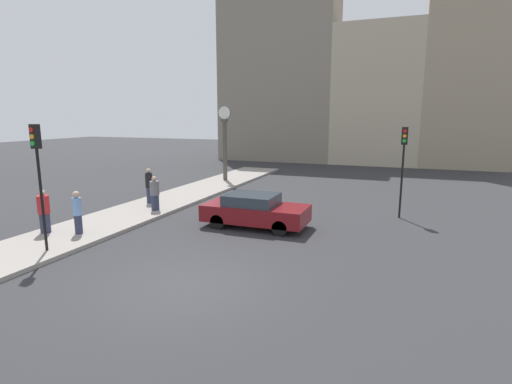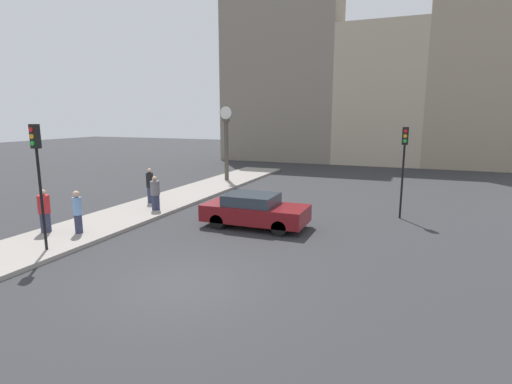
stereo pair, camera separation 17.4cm
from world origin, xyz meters
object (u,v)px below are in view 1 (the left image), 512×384
object	(u,v)px
pedestrian_red_top	(44,212)
pedestrian_blue_stripe	(77,212)
pedestrian_grey_jacket	(155,194)
traffic_light_near	(38,162)
traffic_light_far	(403,154)
street_clock	(225,143)
pedestrian_black_jacket	(149,186)
sedan_car	(255,210)

from	to	relation	value
pedestrian_red_top	pedestrian_blue_stripe	size ratio (longest dim) A/B	1.02
pedestrian_grey_jacket	traffic_light_near	bearing A→B (deg)	-89.54
traffic_light_far	street_clock	world-z (taller)	street_clock
pedestrian_red_top	pedestrian_black_jacket	xyz separation A→B (m)	(0.53, 5.77, 0.08)
sedan_car	pedestrian_grey_jacket	size ratio (longest dim) A/B	2.66
traffic_light_near	pedestrian_red_top	bearing A→B (deg)	139.24
pedestrian_red_top	pedestrian_black_jacket	bearing A→B (deg)	84.80
pedestrian_grey_jacket	pedestrian_blue_stripe	xyz separation A→B (m)	(-0.43, -4.22, 0.05)
traffic_light_far	pedestrian_black_jacket	size ratio (longest dim) A/B	2.29
pedestrian_grey_jacket	pedestrian_blue_stripe	size ratio (longest dim) A/B	0.99
traffic_light_near	pedestrian_black_jacket	distance (m)	7.65
pedestrian_red_top	pedestrian_grey_jacket	distance (m)	4.89
traffic_light_near	street_clock	world-z (taller)	street_clock
sedan_car	pedestrian_blue_stripe	world-z (taller)	pedestrian_blue_stripe
traffic_light_far	pedestrian_grey_jacket	bearing A→B (deg)	-163.37
street_clock	pedestrian_red_top	world-z (taller)	street_clock
pedestrian_black_jacket	pedestrian_blue_stripe	bearing A→B (deg)	-82.28
pedestrian_grey_jacket	pedestrian_black_jacket	world-z (taller)	pedestrian_black_jacket
traffic_light_far	pedestrian_black_jacket	xyz separation A→B (m)	(-11.86, -2.01, -1.84)
street_clock	pedestrian_black_jacket	bearing A→B (deg)	-92.67
pedestrian_blue_stripe	traffic_light_near	bearing A→B (deg)	-75.59
sedan_car	pedestrian_red_top	xyz separation A→B (m)	(-6.89, -4.09, 0.26)
sedan_car	pedestrian_grey_jacket	world-z (taller)	pedestrian_grey_jacket
sedan_car	traffic_light_far	size ratio (longest dim) A/B	1.05
street_clock	pedestrian_grey_jacket	xyz separation A→B (m)	(0.79, -9.22, -1.77)
street_clock	pedestrian_black_jacket	xyz separation A→B (m)	(-0.37, -8.03, -1.66)
traffic_light_near	traffic_light_far	distance (m)	14.12
sedan_car	pedestrian_black_jacket	size ratio (longest dim) A/B	2.41
traffic_light_near	pedestrian_black_jacket	size ratio (longest dim) A/B	2.33
traffic_light_near	sedan_car	bearing A→B (deg)	47.31
traffic_light_far	pedestrian_blue_stripe	world-z (taller)	traffic_light_far
traffic_light_far	pedestrian_black_jacket	bearing A→B (deg)	-170.36
sedan_car	traffic_light_near	size ratio (longest dim) A/B	1.03
sedan_car	pedestrian_black_jacket	bearing A→B (deg)	165.21
street_clock	pedestrian_red_top	bearing A→B (deg)	-93.73
sedan_car	traffic_light_far	distance (m)	6.96
traffic_light_far	sedan_car	bearing A→B (deg)	-146.05
traffic_light_near	pedestrian_blue_stripe	bearing A→B (deg)	104.41
street_clock	pedestrian_blue_stripe	distance (m)	13.55
traffic_light_far	street_clock	size ratio (longest dim) A/B	0.80
sedan_car	traffic_light_near	world-z (taller)	traffic_light_near
traffic_light_near	pedestrian_red_top	size ratio (longest dim) A/B	2.49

